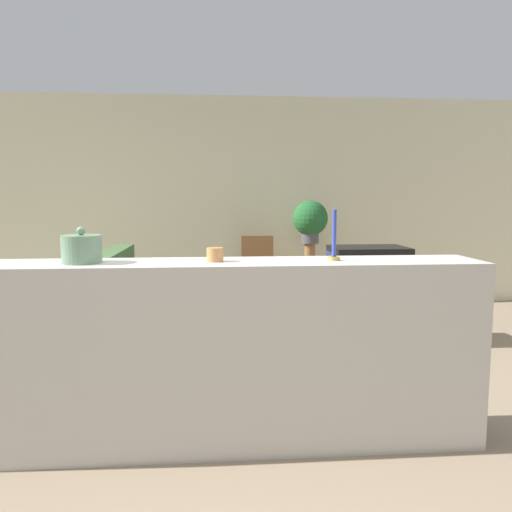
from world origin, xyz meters
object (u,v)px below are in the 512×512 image
object	(u,v)px
television	(367,270)
decorative_bowl	(82,249)
couch	(136,318)
potted_plant	(310,219)
wooden_chair	(258,272)

from	to	relation	value
television	decorative_bowl	bearing A→B (deg)	-138.86
couch	potted_plant	size ratio (longest dim) A/B	3.92
television	decorative_bowl	world-z (taller)	decorative_bowl
couch	decorative_bowl	size ratio (longest dim) A/B	9.53
wooden_chair	decorative_bowl	xyz separation A→B (m)	(-1.24, -3.21, 0.61)
decorative_bowl	couch	bearing A→B (deg)	90.22
television	wooden_chair	xyz separation A→B (m)	(-0.95, 1.30, -0.19)
couch	potted_plant	xyz separation A→B (m)	(1.88, 1.43, 0.83)
wooden_chair	television	bearing A→B (deg)	-53.72
wooden_chair	potted_plant	xyz separation A→B (m)	(0.64, 0.00, 0.63)
wooden_chair	decorative_bowl	bearing A→B (deg)	-111.12
wooden_chair	decorative_bowl	world-z (taller)	decorative_bowl
television	wooden_chair	size ratio (longest dim) A/B	0.77
couch	decorative_bowl	distance (m)	1.96
couch	potted_plant	bearing A→B (deg)	37.24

